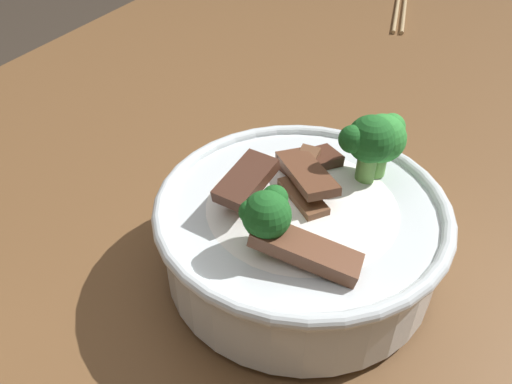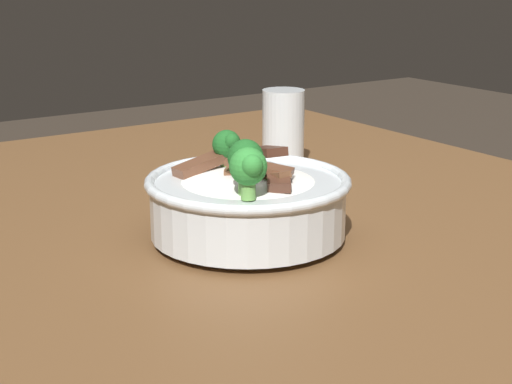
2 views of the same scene
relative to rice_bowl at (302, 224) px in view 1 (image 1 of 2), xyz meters
name	(u,v)px [view 1 (image 1 of 2)]	position (x,y,z in m)	size (l,w,h in m)	color
dining_table	(246,254)	(0.11, 0.11, -0.18)	(1.59, 0.92, 0.79)	brown
rice_bowl	(302,224)	(0.00, 0.00, 0.00)	(0.24, 0.24, 0.13)	silver
chopsticks_pair	(400,12)	(0.69, 0.06, -0.05)	(0.22, 0.06, 0.01)	tan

